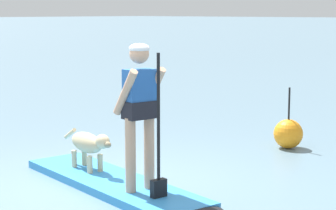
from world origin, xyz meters
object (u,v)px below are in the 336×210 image
object	(u,v)px
paddleboard	(123,187)
person_paddler	(140,106)
marker_buoy	(288,134)
dog	(89,144)

from	to	relation	value
paddleboard	person_paddler	bearing A→B (deg)	-9.75
marker_buoy	person_paddler	bearing A→B (deg)	-87.52
person_paddler	marker_buoy	world-z (taller)	person_paddler
paddleboard	dog	distance (m)	0.88
person_paddler	marker_buoy	distance (m)	3.52
dog	marker_buoy	world-z (taller)	marker_buoy
person_paddler	marker_buoy	xyz separation A→B (m)	(-0.15, 3.41, -0.84)
paddleboard	marker_buoy	distance (m)	3.36
dog	marker_buoy	xyz separation A→B (m)	(0.99, 3.22, -0.21)
person_paddler	paddleboard	bearing A→B (deg)	170.25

